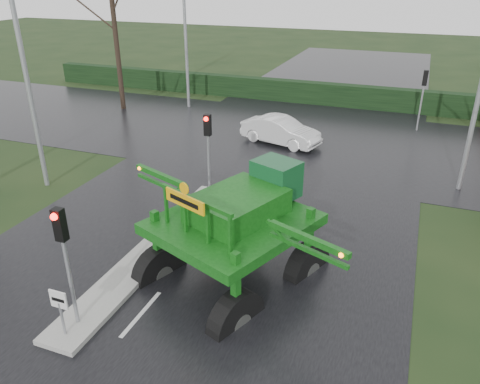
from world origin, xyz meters
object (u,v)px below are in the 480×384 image
(traffic_signal_mid, at_px, (208,138))
(white_sedan, at_px, (280,144))
(traffic_signal_near, at_px, (63,243))
(street_light_left_near, at_px, (26,45))
(traffic_signal_far, at_px, (424,87))
(street_light_left_far, at_px, (189,15))
(crop_sprayer, at_px, (160,209))
(keep_left_sign, at_px, (60,306))

(traffic_signal_mid, distance_m, white_sedan, 7.89)
(traffic_signal_near, height_order, street_light_left_near, street_light_left_near)
(traffic_signal_far, bearing_deg, street_light_left_near, 43.63)
(street_light_left_far, xyz_separation_m, white_sedan, (7.80, -5.11, -5.99))
(crop_sprayer, xyz_separation_m, white_sedan, (0.02, 12.80, -2.17))
(keep_left_sign, xyz_separation_m, traffic_signal_far, (7.80, 21.51, 1.53))
(keep_left_sign, distance_m, traffic_signal_far, 22.93)
(street_light_left_near, distance_m, white_sedan, 13.25)
(white_sedan, bearing_deg, traffic_signal_mid, -171.66)
(keep_left_sign, distance_m, traffic_signal_near, 1.61)
(traffic_signal_near, bearing_deg, white_sedan, 86.75)
(traffic_signal_mid, distance_m, street_light_left_near, 7.83)
(crop_sprayer, bearing_deg, street_light_left_far, 135.34)
(street_light_left_near, bearing_deg, white_sedan, 48.74)
(white_sedan, bearing_deg, street_light_left_far, 72.04)
(traffic_signal_near, bearing_deg, crop_sprayer, 74.15)
(street_light_left_near, height_order, white_sedan, street_light_left_near)
(street_light_left_far, bearing_deg, white_sedan, -33.26)
(street_light_left_near, relative_size, white_sedan, 2.28)
(keep_left_sign, relative_size, traffic_signal_far, 0.38)
(traffic_signal_near, relative_size, crop_sprayer, 0.46)
(street_light_left_near, distance_m, crop_sprayer, 9.50)
(traffic_signal_far, relative_size, street_light_left_far, 0.35)
(street_light_left_near, distance_m, street_light_left_far, 14.00)
(traffic_signal_far, height_order, crop_sprayer, crop_sprayer)
(traffic_signal_mid, bearing_deg, crop_sprayer, -80.75)
(traffic_signal_near, distance_m, white_sedan, 16.13)
(street_light_left_near, height_order, crop_sprayer, street_light_left_near)
(street_light_left_far, bearing_deg, traffic_signal_near, -71.83)
(traffic_signal_near, distance_m, street_light_left_near, 10.40)
(street_light_left_far, bearing_deg, crop_sprayer, -66.53)
(traffic_signal_near, height_order, street_light_left_far, street_light_left_far)
(traffic_signal_far, xyz_separation_m, street_light_left_far, (-14.69, -0.01, 3.40))
(street_light_left_near, bearing_deg, traffic_signal_near, -45.47)
(crop_sprayer, relative_size, white_sedan, 1.75)
(street_light_left_far, xyz_separation_m, crop_sprayer, (7.77, -17.91, -3.82))
(traffic_signal_mid, bearing_deg, street_light_left_far, 118.86)
(traffic_signal_near, xyz_separation_m, crop_sprayer, (0.88, 3.10, -0.42))
(keep_left_sign, xyz_separation_m, white_sedan, (0.90, 16.39, -1.06))
(crop_sprayer, bearing_deg, keep_left_sign, -81.90)
(street_light_left_far, bearing_deg, traffic_signal_mid, -61.14)
(traffic_signal_mid, height_order, crop_sprayer, crop_sprayer)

